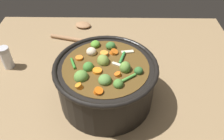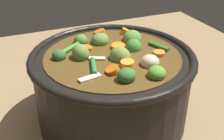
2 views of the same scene
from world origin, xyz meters
name	(u,v)px [view 2 (image 2 of 2)]	position (x,y,z in m)	size (l,w,h in m)	color
ground_plane	(112,116)	(0.00, 0.00, 0.00)	(1.10, 1.10, 0.00)	#8C704C
cooking_pot	(112,85)	(0.00, 0.00, 0.08)	(0.32, 0.32, 0.17)	black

